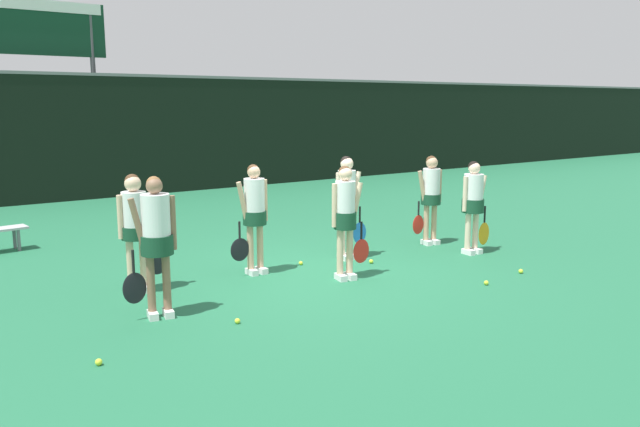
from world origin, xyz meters
name	(u,v)px	position (x,y,z in m)	size (l,w,h in m)	color
ground_plane	(321,272)	(0.00, 0.00, 0.00)	(140.00, 140.00, 0.00)	#216642
fence_windscreen	(120,136)	(0.00, 9.78, 1.72)	(60.00, 0.08, 3.41)	black
scoreboard	(27,42)	(-1.93, 11.24, 4.25)	(4.19, 0.15, 5.39)	#515156
player_0	(156,235)	(-2.82, -0.54, 1.04)	(0.68, 0.40, 1.75)	#8C664C
player_1	(346,214)	(0.09, -0.51, 1.00)	(0.62, 0.34, 1.71)	beige
player_2	(473,200)	(2.89, -0.49, 0.96)	(0.66, 0.38, 1.63)	beige
player_3	(135,223)	(-2.68, 0.63, 0.99)	(0.67, 0.38, 1.66)	beige
player_4	(254,210)	(-0.88, 0.53, 1.00)	(0.66, 0.36, 1.70)	tan
player_5	(347,199)	(0.85, 0.46, 1.03)	(0.63, 0.34, 1.75)	beige
player_6	(431,192)	(2.80, 0.46, 0.98)	(0.64, 0.37, 1.66)	tan
tennis_ball_0	(486,283)	(1.58, -1.94, 0.03)	(0.07, 0.07, 0.07)	#CCE033
tennis_ball_1	(371,261)	(1.00, -0.02, 0.04)	(0.07, 0.07, 0.07)	#CCE033
tennis_ball_2	(237,321)	(-2.14, -1.31, 0.03)	(0.07, 0.07, 0.07)	#CCE033
tennis_ball_3	(521,271)	(2.51, -1.83, 0.04)	(0.07, 0.07, 0.07)	#CCE033
tennis_ball_4	(99,362)	(-3.86, -1.59, 0.04)	(0.07, 0.07, 0.07)	#CCE033
tennis_ball_5	(301,263)	(-0.01, 0.56, 0.03)	(0.07, 0.07, 0.07)	#CCE033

